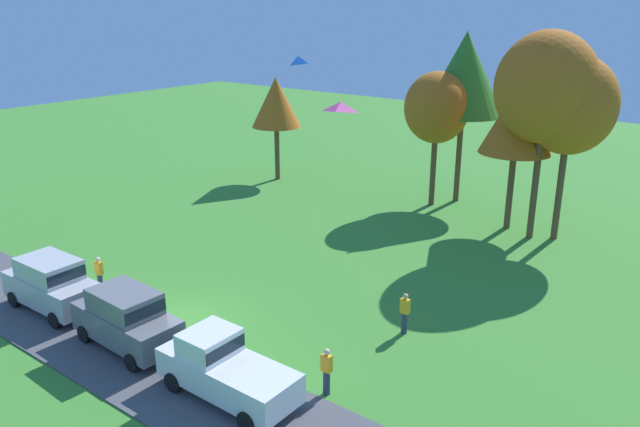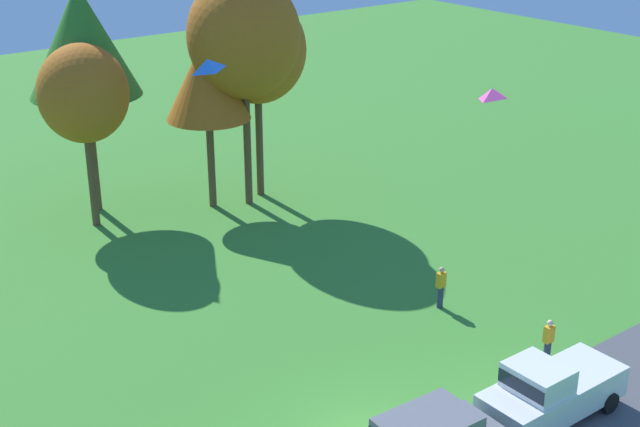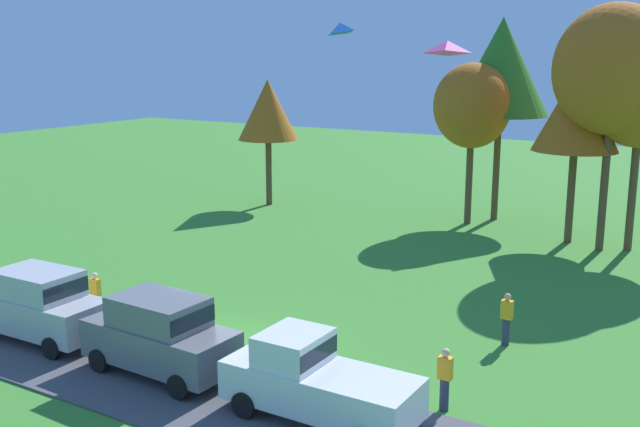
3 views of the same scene
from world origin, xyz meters
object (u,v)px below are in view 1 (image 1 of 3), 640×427
object	(u,v)px
tree_far_right	(465,74)
kite_diamond_over_trees	(341,107)
kite_diamond_high_left	(298,60)
person_beside_suv	(327,371)
tree_center_back	(546,88)
car_suv_mid_row	(126,316)
person_on_lawn	(100,274)
car_suv_far_end	(51,282)
tree_lone_near	(276,103)
tree_right_of_center	(518,118)
tree_left_of_center	(437,108)
person_watching_sky	(405,313)
tree_far_left	(570,105)
car_pickup_near_entrance	(223,367)

from	to	relation	value
tree_far_right	kite_diamond_over_trees	bearing A→B (deg)	-76.27
kite_diamond_over_trees	kite_diamond_high_left	size ratio (longest dim) A/B	1.08
person_beside_suv	kite_diamond_over_trees	size ratio (longest dim) A/B	1.80
tree_far_right	tree_center_back	xyz separation A→B (m)	(6.30, -3.79, 0.02)
car_suv_mid_row	person_beside_suv	distance (m)	8.06
person_on_lawn	car_suv_far_end	bearing A→B (deg)	-92.12
tree_lone_near	tree_far_right	xyz separation A→B (m)	(12.95, 3.05, 2.58)
tree_right_of_center	person_on_lawn	bearing A→B (deg)	-120.29
car_suv_mid_row	tree_far_right	bearing A→B (deg)	86.15
person_on_lawn	kite_diamond_over_trees	world-z (taller)	kite_diamond_over_trees
kite_diamond_high_left	tree_right_of_center	bearing A→B (deg)	59.95
person_beside_suv	tree_left_of_center	distance (m)	22.58
tree_lone_near	kite_diamond_over_trees	bearing A→B (deg)	-43.83
car_suv_mid_row	tree_lone_near	distance (m)	24.77
person_watching_sky	tree_right_of_center	bearing A→B (deg)	95.65
car_suv_mid_row	kite_diamond_over_trees	world-z (taller)	kite_diamond_over_trees
person_watching_sky	tree_left_of_center	bearing A→B (deg)	114.11
tree_right_of_center	tree_far_left	bearing A→B (deg)	-2.24
tree_left_of_center	tree_far_left	size ratio (longest dim) A/B	0.85
tree_left_of_center	car_suv_far_end	bearing A→B (deg)	-104.31
tree_far_right	car_suv_far_end	bearing A→B (deg)	-105.29
person_on_lawn	tree_far_right	size ratio (longest dim) A/B	0.16
car_suv_far_end	kite_diamond_over_trees	xyz separation A→B (m)	(11.69, 4.46, 7.91)
person_on_lawn	kite_diamond_high_left	size ratio (longest dim) A/B	1.95
kite_diamond_high_left	car_pickup_near_entrance	bearing A→B (deg)	-63.34
car_pickup_near_entrance	person_on_lawn	bearing A→B (deg)	167.80
person_on_lawn	car_suv_mid_row	bearing A→B (deg)	-23.65
person_on_lawn	tree_far_right	world-z (taller)	tree_far_right
tree_left_of_center	tree_center_back	xyz separation A→B (m)	(7.20, -2.05, 2.00)
car_suv_mid_row	tree_right_of_center	distance (m)	23.12
car_pickup_near_entrance	person_beside_suv	distance (m)	3.39
tree_right_of_center	tree_center_back	xyz separation A→B (m)	(1.62, -0.77, 1.84)
kite_diamond_high_left	tree_far_right	bearing A→B (deg)	82.87
tree_right_of_center	kite_diamond_high_left	world-z (taller)	kite_diamond_high_left
tree_right_of_center	tree_center_back	size ratio (longest dim) A/B	0.76
person_on_lawn	kite_diamond_high_left	xyz separation A→B (m)	(4.89, 8.27, 9.07)
car_suv_mid_row	kite_diamond_over_trees	distance (m)	11.21
car_pickup_near_entrance	tree_right_of_center	distance (m)	22.31
tree_left_of_center	kite_diamond_over_trees	xyz separation A→B (m)	(5.84, -18.49, 2.93)
car_suv_mid_row	tree_lone_near	size ratio (longest dim) A/B	0.62
person_on_lawn	tree_left_of_center	distance (m)	22.18
car_suv_far_end	person_beside_suv	bearing A→B (deg)	9.58
tree_left_of_center	tree_far_left	xyz separation A→B (m)	(8.34, -1.39, 1.13)
tree_center_back	tree_far_left	world-z (taller)	tree_center_back
car_suv_far_end	tree_left_of_center	bearing A→B (deg)	75.69
tree_lone_near	tree_far_left	distance (m)	20.47
person_beside_suv	car_pickup_near_entrance	bearing A→B (deg)	-140.93
person_on_lawn	tree_far_right	bearing A→B (deg)	73.47
tree_far_right	tree_center_back	world-z (taller)	tree_center_back
person_on_lawn	person_watching_sky	bearing A→B (deg)	21.67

